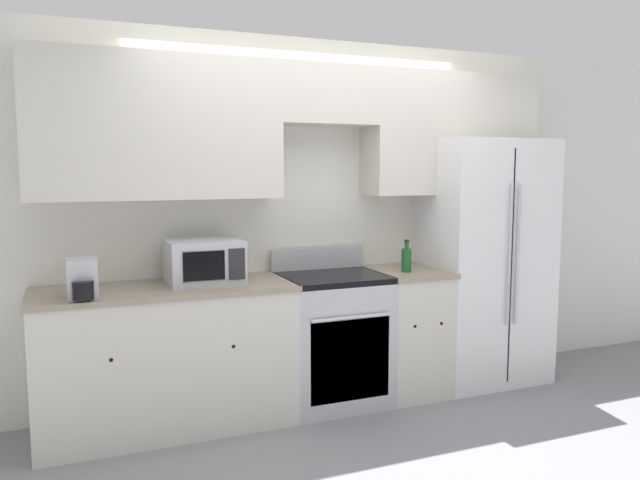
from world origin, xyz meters
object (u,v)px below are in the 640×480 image
object	(u,v)px
oven_range	(332,338)
refrigerator	(480,260)
bottle	(406,259)
microwave	(204,261)

from	to	relation	value
oven_range	refrigerator	xyz separation A→B (m)	(1.30, 0.06, 0.48)
refrigerator	bottle	world-z (taller)	refrigerator
refrigerator	microwave	bearing A→B (deg)	-179.55
oven_range	refrigerator	world-z (taller)	refrigerator
oven_range	bottle	distance (m)	0.78
refrigerator	microwave	xyz separation A→B (m)	(-2.20, -0.02, 0.12)
oven_range	bottle	bearing A→B (deg)	-9.59
microwave	bottle	distance (m)	1.44
oven_range	bottle	size ratio (longest dim) A/B	4.65
oven_range	microwave	bearing A→B (deg)	177.49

